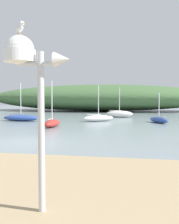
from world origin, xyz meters
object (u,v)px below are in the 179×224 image
Objects in this scene: mast_structure at (26,64)px; sailboat_far_right at (52,123)px; seagull_on_radar at (20,28)px; sailboat_outer_mooring at (98,118)px; sailboat_centre_water at (159,120)px; sailboat_west_reach at (21,118)px; sailboat_by_sandbar at (119,114)px.

sailboat_far_right is at bearing 107.12° from mast_structure.
seagull_on_radar is at bearing -174.60° from mast_structure.
sailboat_far_right is 1.02× the size of sailboat_outer_mooring.
seagull_on_radar is at bearing -101.67° from sailboat_centre_water.
seagull_on_radar is at bearing -64.52° from sailboat_west_reach.
sailboat_centre_water is 0.81× the size of sailboat_outer_mooring.
mast_structure is at bearing 5.40° from seagull_on_radar.
sailboat_far_right is at bearing -117.21° from sailboat_outer_mooring.
sailboat_west_reach is (-13.36, -0.39, 0.04)m from sailboat_centre_water.
mast_structure is 0.91× the size of sailboat_by_sandbar.
mast_structure is 20.38m from sailboat_centre_water.
seagull_on_radar reaches higher than sailboat_centre_water.
sailboat_outer_mooring is (-1.68, -5.55, -0.09)m from sailboat_by_sandbar.
seagull_on_radar is 21.77m from sailboat_west_reach.
sailboat_by_sandbar is at bearing 35.23° from sailboat_west_reach.
sailboat_by_sandbar is 5.80m from sailboat_outer_mooring.
sailboat_outer_mooring is (2.87, 5.58, 0.01)m from sailboat_far_right.
mast_structure is 11.16× the size of seagull_on_radar.
sailboat_west_reach is (-9.33, -6.59, -0.09)m from sailboat_by_sandbar.
seagull_on_radar is 0.08× the size of sailboat_far_right.
sailboat_far_right is (-4.59, 14.89, -2.57)m from mast_structure.
sailboat_west_reach is at bearing -172.23° from sailboat_outer_mooring.
seagull_on_radar is 20.51m from sailboat_centre_water.
sailboat_outer_mooring is at bearing 94.50° from seagull_on_radar.
sailboat_far_right reaches higher than sailboat_by_sandbar.
sailboat_by_sandbar is 0.91× the size of sailboat_west_reach.
seagull_on_radar is 0.08× the size of sailboat_by_sandbar.
sailboat_by_sandbar is (0.07, 26.03, -3.13)m from seagull_on_radar.
sailboat_far_right is at bearing -43.44° from sailboat_west_reach.
sailboat_outer_mooring reaches higher than sailboat_centre_water.
sailboat_far_right is (-8.57, -4.93, 0.03)m from sailboat_centre_water.
sailboat_west_reach is 7.72m from sailboat_outer_mooring.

